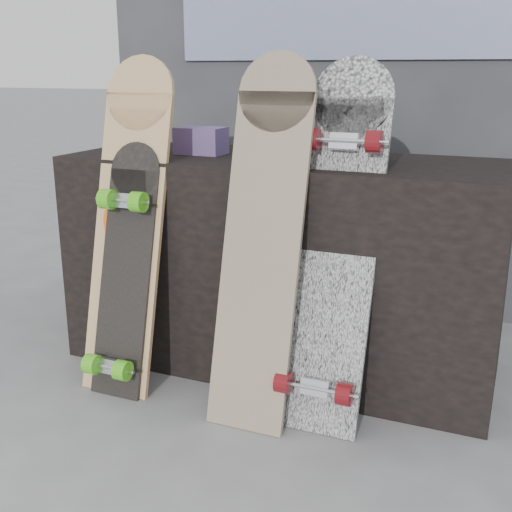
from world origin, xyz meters
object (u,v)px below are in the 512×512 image
at_px(longboard_cascadia, 336,237).
at_px(skateboard_dark, 124,268).
at_px(vendor_table, 282,263).
at_px(longboard_celtic, 263,229).
at_px(longboard_geisha, 130,216).

distance_m(longboard_cascadia, skateboard_dark, 0.75).
xyz_separation_m(vendor_table, skateboard_dark, (-0.44, -0.41, 0.04)).
bearing_deg(vendor_table, longboard_celtic, -78.93).
relative_size(longboard_celtic, skateboard_dark, 1.35).
height_order(longboard_geisha, longboard_cascadia, longboard_geisha).
distance_m(vendor_table, longboard_celtic, 0.44).
relative_size(longboard_celtic, longboard_cascadia, 1.01).
distance_m(longboard_geisha, longboard_cascadia, 0.74).
relative_size(longboard_geisha, skateboard_dark, 1.34).
distance_m(longboard_celtic, longboard_cascadia, 0.23).
bearing_deg(longboard_celtic, longboard_cascadia, 21.06).
bearing_deg(longboard_geisha, longboard_celtic, -3.41).
relative_size(longboard_geisha, longboard_cascadia, 1.01).
distance_m(vendor_table, longboard_geisha, 0.60).
height_order(longboard_celtic, skateboard_dark, longboard_celtic).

